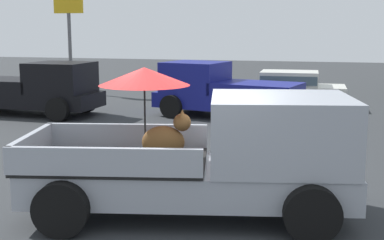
{
  "coord_description": "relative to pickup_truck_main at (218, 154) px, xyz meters",
  "views": [
    {
      "loc": [
        2.08,
        -7.67,
        2.91
      ],
      "look_at": [
        -0.58,
        2.34,
        1.1
      ],
      "focal_mm": 49.15,
      "sensor_mm": 36.0,
      "label": 1
    }
  ],
  "objects": [
    {
      "name": "parked_sedan_near",
      "position": [
        0.09,
        12.12,
        -0.25
      ],
      "size": [
        4.36,
        2.09,
        1.33
      ],
      "rotation": [
        0.0,
        0.0,
        3.17
      ],
      "color": "black",
      "rests_on": "ground"
    },
    {
      "name": "pickup_truck_far",
      "position": [
        -8.02,
        7.98,
        -0.11
      ],
      "size": [
        4.85,
        2.27,
        1.8
      ],
      "rotation": [
        0.0,
        0.0,
        -0.03
      ],
      "color": "black",
      "rests_on": "ground"
    },
    {
      "name": "pickup_truck_main",
      "position": [
        0.0,
        0.0,
        0.0
      ],
      "size": [
        5.32,
        3.06,
        2.31
      ],
      "rotation": [
        0.0,
        0.0,
        0.2
      ],
      "color": "black",
      "rests_on": "ground"
    },
    {
      "name": "pickup_truck_red",
      "position": [
        -1.8,
        9.14,
        -0.11
      ],
      "size": [
        5.08,
        3.0,
        1.8
      ],
      "rotation": [
        0.0,
        0.0,
        2.91
      ],
      "color": "black",
      "rests_on": "ground"
    },
    {
      "name": "ground_plane",
      "position": [
        -0.43,
        -0.1,
        -0.99
      ],
      "size": [
        80.0,
        80.0,
        0.0
      ],
      "primitive_type": "plane",
      "color": "#2D3033"
    },
    {
      "name": "motel_sign",
      "position": [
        -9.89,
        14.08,
        2.19
      ],
      "size": [
        1.4,
        0.16,
        4.48
      ],
      "color": "#59595B",
      "rests_on": "ground"
    }
  ]
}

